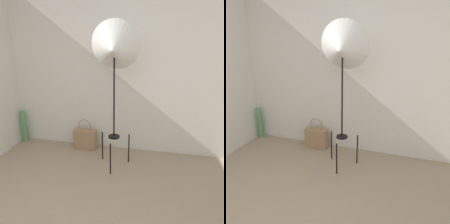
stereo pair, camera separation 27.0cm
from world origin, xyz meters
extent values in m
cube|color=silver|center=(0.00, 2.61, 1.30)|extent=(8.00, 0.05, 2.60)
cylinder|color=black|center=(0.22, 1.80, 0.23)|extent=(0.02, 0.02, 0.46)
cylinder|color=black|center=(0.02, 2.15, 0.23)|extent=(0.02, 0.02, 0.46)
cylinder|color=black|center=(0.43, 2.15, 0.23)|extent=(0.02, 0.02, 0.46)
cylinder|color=black|center=(0.22, 2.04, 0.46)|extent=(0.16, 0.16, 0.02)
cylinder|color=black|center=(0.22, 2.04, 1.07)|extent=(0.02, 0.02, 1.21)
cone|color=white|center=(0.22, 2.04, 1.67)|extent=(0.65, 0.40, 0.69)
cube|color=#9E7A56|center=(-0.35, 2.43, 0.17)|extent=(0.37, 0.16, 0.33)
torus|color=#9E7A56|center=(-0.35, 2.43, 0.42)|extent=(0.22, 0.01, 0.22)
cylinder|color=#56995B|center=(-1.52, 2.48, 0.29)|extent=(0.08, 0.08, 0.58)
camera|label=1|loc=(0.79, -0.73, 1.80)|focal=35.00mm
camera|label=2|loc=(1.06, -0.66, 1.80)|focal=35.00mm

